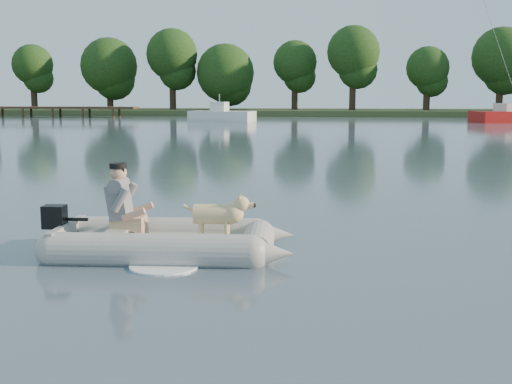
# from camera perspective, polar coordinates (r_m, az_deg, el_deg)

# --- Properties ---
(water) EXTENTS (160.00, 160.00, 0.00)m
(water) POSITION_cam_1_polar(r_m,az_deg,el_deg) (8.45, -3.39, -6.66)
(water) COLOR slate
(water) RESTS_ON ground
(shore_bank) EXTENTS (160.00, 12.00, 0.70)m
(shore_bank) POSITION_cam_1_polar(r_m,az_deg,el_deg) (70.06, 5.44, 7.03)
(shore_bank) COLOR #47512D
(shore_bank) RESTS_ON water
(dock) EXTENTS (18.00, 2.00, 1.04)m
(dock) POSITION_cam_1_polar(r_m,az_deg,el_deg) (66.01, -18.12, 6.78)
(dock) COLOR #4C331E
(dock) RESTS_ON water
(treeline) EXTENTS (84.66, 7.35, 9.27)m
(treeline) POSITION_cam_1_polar(r_m,az_deg,el_deg) (69.29, 10.33, 11.09)
(treeline) COLOR #332316
(treeline) RESTS_ON shore_bank
(dinghy) EXTENTS (4.58, 3.06, 1.37)m
(dinghy) POSITION_cam_1_polar(r_m,az_deg,el_deg) (9.09, -7.80, -1.86)
(dinghy) COLOR gray
(dinghy) RESTS_ON water
(man) EXTENTS (0.75, 0.65, 1.06)m
(man) POSITION_cam_1_polar(r_m,az_deg,el_deg) (9.27, -11.94, -0.62)
(man) COLOR slate
(man) RESTS_ON dinghy
(dog) EXTENTS (0.93, 0.38, 0.61)m
(dog) POSITION_cam_1_polar(r_m,az_deg,el_deg) (9.05, -3.76, -2.31)
(dog) COLOR tan
(dog) RESTS_ON dinghy
(outboard_motor) EXTENTS (0.42, 0.31, 0.78)m
(outboard_motor) POSITION_cam_1_polar(r_m,az_deg,el_deg) (9.60, -17.42, -3.31)
(outboard_motor) COLOR black
(outboard_motor) RESTS_ON dinghy
(motorboat) EXTENTS (5.92, 3.46, 2.35)m
(motorboat) POSITION_cam_1_polar(r_m,az_deg,el_deg) (53.30, -3.05, 7.43)
(motorboat) COLOR white
(motorboat) RESTS_ON water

